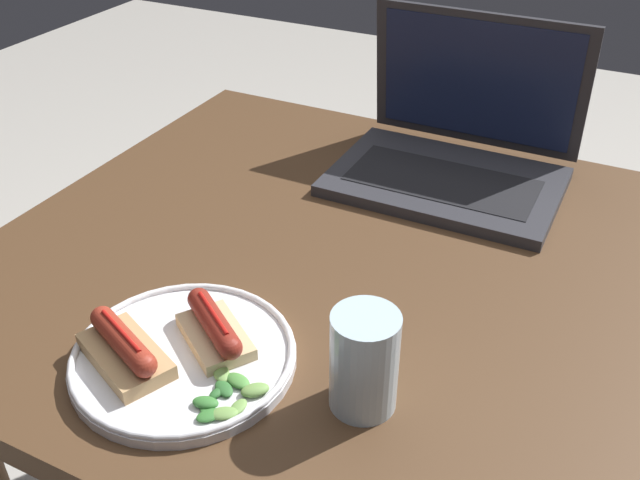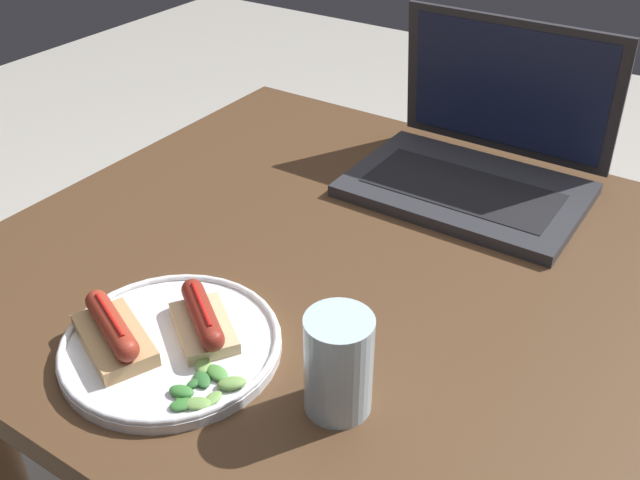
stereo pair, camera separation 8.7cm
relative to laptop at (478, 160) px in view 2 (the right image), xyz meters
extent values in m
cube|color=#4C331E|center=(0.06, -0.28, -0.06)|extent=(1.16, 0.86, 0.04)
cylinder|color=#4C331E|center=(-0.43, 0.06, -0.42)|extent=(0.05, 0.05, 0.68)
cube|color=#2D2D33|center=(0.00, -0.04, -0.03)|extent=(0.34, 0.23, 0.02)
cube|color=black|center=(0.00, -0.05, -0.03)|extent=(0.28, 0.13, 0.00)
cube|color=#2D2D33|center=(0.00, 0.09, 0.08)|extent=(0.34, 0.03, 0.22)
cube|color=#192347|center=(0.00, 0.09, 0.09)|extent=(0.31, 0.02, 0.19)
cylinder|color=silver|center=(-0.13, -0.54, -0.04)|extent=(0.24, 0.24, 0.01)
torus|color=silver|center=(-0.13, -0.54, -0.03)|extent=(0.24, 0.24, 0.01)
cube|color=#D6B784|center=(-0.11, -0.51, -0.02)|extent=(0.11, 0.10, 0.01)
cylinder|color=maroon|center=(-0.11, -0.51, 0.00)|extent=(0.09, 0.07, 0.03)
sphere|color=maroon|center=(-0.15, -0.48, 0.00)|extent=(0.03, 0.03, 0.03)
sphere|color=maroon|center=(-0.07, -0.53, 0.00)|extent=(0.03, 0.03, 0.03)
cylinder|color=red|center=(-0.11, -0.51, 0.01)|extent=(0.07, 0.05, 0.01)
cube|color=tan|center=(-0.18, -0.58, -0.02)|extent=(0.13, 0.10, 0.02)
cylinder|color=maroon|center=(-0.18, -0.58, 0.00)|extent=(0.10, 0.06, 0.03)
sphere|color=maroon|center=(-0.13, -0.59, 0.00)|extent=(0.03, 0.03, 0.03)
sphere|color=maroon|center=(-0.22, -0.56, 0.00)|extent=(0.03, 0.03, 0.03)
cylinder|color=red|center=(-0.18, -0.58, 0.01)|extent=(0.08, 0.04, 0.01)
ellipsoid|color=#387A33|center=(-0.06, -0.60, -0.03)|extent=(0.02, 0.02, 0.00)
ellipsoid|color=#709E4C|center=(-0.04, -0.59, -0.03)|extent=(0.03, 0.03, 0.01)
ellipsoid|color=#2D662D|center=(-0.06, -0.57, -0.03)|extent=(0.01, 0.02, 0.01)
ellipsoid|color=#709E4C|center=(-0.07, -0.55, -0.03)|extent=(0.03, 0.03, 0.01)
ellipsoid|color=#387A33|center=(-0.05, -0.60, -0.03)|extent=(0.03, 0.03, 0.01)
ellipsoid|color=#709E4C|center=(-0.03, -0.58, -0.03)|extent=(0.01, 0.02, 0.00)
ellipsoid|color=#387A33|center=(-0.07, -0.59, -0.03)|extent=(0.03, 0.02, 0.01)
ellipsoid|color=#709E4C|center=(-0.03, -0.55, -0.03)|extent=(0.03, 0.03, 0.01)
ellipsoid|color=#2D662D|center=(-0.06, -0.56, -0.03)|extent=(0.03, 0.03, 0.01)
ellipsoid|color=#4C8E3D|center=(-0.05, -0.55, -0.03)|extent=(0.03, 0.02, 0.01)
cylinder|color=silver|center=(0.07, -0.50, 0.01)|extent=(0.07, 0.07, 0.11)
camera|label=1|loc=(0.26, -0.98, 0.49)|focal=40.00mm
camera|label=2|loc=(0.33, -0.94, 0.49)|focal=40.00mm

